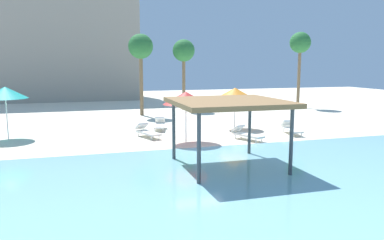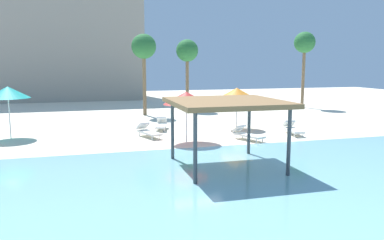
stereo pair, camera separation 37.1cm
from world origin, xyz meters
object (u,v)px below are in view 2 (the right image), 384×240
object	(u,v)px
beach_umbrella_orange_2	(237,93)
lounge_chair_4	(247,134)
lounge_chair_1	(148,131)
palm_tree_1	(305,44)
lounge_chair_2	(161,124)
lounge_chair_0	(293,129)
palm_tree_2	(144,48)
shade_pavilion	(226,104)
palm_tree_0	(187,52)
beach_umbrella_red_1	(186,98)
beach_umbrella_teal_3	(8,92)

from	to	relation	value
beach_umbrella_orange_2	lounge_chair_4	distance (m)	4.06
lounge_chair_1	lounge_chair_4	distance (m)	5.39
palm_tree_1	lounge_chair_1	bearing A→B (deg)	-146.80
lounge_chair_2	lounge_chair_0	bearing A→B (deg)	77.94
lounge_chair_4	palm_tree_2	xyz separation A→B (m)	(-3.76, 11.15, 4.83)
lounge_chair_1	lounge_chair_2	bearing A→B (deg)	131.88
shade_pavilion	palm_tree_0	bearing A→B (deg)	79.83
lounge_chair_4	palm_tree_0	world-z (taller)	palm_tree_0
palm_tree_1	lounge_chair_4	bearing A→B (deg)	-131.15
palm_tree_2	lounge_chair_1	bearing A→B (deg)	-97.44
shade_pavilion	lounge_chair_4	bearing A→B (deg)	58.03
beach_umbrella_orange_2	palm_tree_2	distance (m)	9.39
palm_tree_1	shade_pavilion	bearing A→B (deg)	-128.86
lounge_chair_1	lounge_chair_2	size ratio (longest dim) A/B	1.00
beach_umbrella_red_1	palm_tree_2	xyz separation A→B (m)	(-0.53, 10.85, 2.87)
beach_umbrella_orange_2	lounge_chair_2	size ratio (longest dim) A/B	1.28
palm_tree_0	palm_tree_1	xyz separation A→B (m)	(10.72, -1.02, 0.74)
beach_umbrella_red_1	palm_tree_1	distance (m)	19.20
beach_umbrella_orange_2	palm_tree_0	xyz separation A→B (m)	(-0.48, 10.20, 2.73)
lounge_chair_0	lounge_chair_1	distance (m)	8.24
shade_pavilion	palm_tree_1	world-z (taller)	palm_tree_1
shade_pavilion	lounge_chair_4	size ratio (longest dim) A/B	2.10
shade_pavilion	lounge_chair_1	distance (m)	7.52
lounge_chair_0	palm_tree_1	size ratio (longest dim) A/B	0.29
palm_tree_0	palm_tree_2	bearing A→B (deg)	-148.33
lounge_chair_0	palm_tree_2	world-z (taller)	palm_tree_2
palm_tree_0	beach_umbrella_red_1	bearing A→B (deg)	-104.96
lounge_chair_0	lounge_chair_2	distance (m)	7.82
beach_umbrella_teal_3	lounge_chair_4	size ratio (longest dim) A/B	1.42
beach_umbrella_orange_2	lounge_chair_4	world-z (taller)	beach_umbrella_orange_2
lounge_chair_2	lounge_chair_4	xyz separation A→B (m)	(3.77, -4.36, 0.00)
beach_umbrella_red_1	lounge_chair_0	distance (m)	6.73
beach_umbrella_teal_3	lounge_chair_2	bearing A→B (deg)	2.94
beach_umbrella_red_1	palm_tree_1	xyz separation A→B (m)	(14.29, 12.36, 3.43)
beach_umbrella_orange_2	shade_pavilion	bearing A→B (deg)	-114.70
beach_umbrella_orange_2	palm_tree_1	size ratio (longest dim) A/B	0.37
beach_umbrella_orange_2	palm_tree_1	bearing A→B (deg)	41.86
beach_umbrella_teal_3	palm_tree_0	distance (m)	16.06
beach_umbrella_teal_3	palm_tree_1	world-z (taller)	palm_tree_1
beach_umbrella_teal_3	lounge_chair_2	world-z (taller)	beach_umbrella_teal_3
beach_umbrella_red_1	palm_tree_2	world-z (taller)	palm_tree_2
lounge_chair_4	palm_tree_2	world-z (taller)	palm_tree_2
beach_umbrella_teal_3	beach_umbrella_red_1	bearing A→B (deg)	-22.07
beach_umbrella_orange_2	palm_tree_1	xyz separation A→B (m)	(10.24, 9.18, 3.47)
shade_pavilion	beach_umbrella_teal_3	size ratio (longest dim) A/B	1.48
lounge_chair_1	lounge_chair_4	world-z (taller)	same
beach_umbrella_red_1	palm_tree_2	distance (m)	11.23
lounge_chair_1	palm_tree_1	bearing A→B (deg)	103.27
beach_umbrella_teal_3	palm_tree_0	xyz separation A→B (m)	(12.51, 9.75, 2.49)
shade_pavilion	beach_umbrella_teal_3	xyz separation A→B (m)	(-9.21, 8.67, 0.01)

